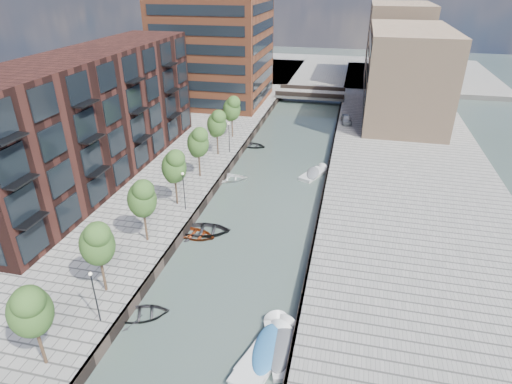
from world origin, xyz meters
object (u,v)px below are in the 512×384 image
(bridge, at_px, (311,94))
(sloop_0, at_px, (143,316))
(car, at_px, (346,119))
(tree_6, at_px, (232,108))
(tree_1, at_px, (97,242))
(motorboat_4, at_px, (315,173))
(tree_5, at_px, (217,123))
(tree_4, at_px, (198,142))
(motorboat_2, at_px, (267,352))
(sloop_2, at_px, (195,236))
(sloop_4, at_px, (252,147))
(tree_0, at_px, (30,309))
(sloop_3, at_px, (230,180))
(sloop_1, at_px, (205,233))
(tree_3, at_px, (174,165))
(tree_2, at_px, (142,197))
(motorboat_3, at_px, (271,346))
(motorboat_1, at_px, (281,343))

(bridge, xyz_separation_m, sloop_0, (-5.12, -62.01, -1.39))
(bridge, relative_size, car, 3.42)
(sloop_0, height_order, car, car)
(tree_6, xyz_separation_m, car, (16.00, 10.40, -3.66))
(tree_1, xyz_separation_m, motorboat_4, (13.01, 26.51, -5.12))
(tree_5, relative_size, motorboat_4, 1.20)
(tree_4, relative_size, motorboat_2, 0.99)
(sloop_2, distance_m, sloop_4, 24.30)
(sloop_2, bearing_deg, motorboat_2, -134.70)
(tree_0, relative_size, tree_4, 1.00)
(sloop_3, bearing_deg, sloop_4, -15.10)
(sloop_1, bearing_deg, sloop_3, -5.76)
(tree_3, height_order, motorboat_2, tree_3)
(sloop_2, bearing_deg, tree_2, 138.72)
(sloop_1, bearing_deg, sloop_4, -8.10)
(tree_1, relative_size, car, 1.56)
(tree_0, xyz_separation_m, sloop_2, (3.34, 16.94, -5.31))
(sloop_0, bearing_deg, sloop_1, -26.36)
(motorboat_3, bearing_deg, tree_3, 129.51)
(sloop_1, bearing_deg, car, -29.49)
(tree_6, bearing_deg, motorboat_3, -70.46)
(tree_0, distance_m, tree_5, 35.00)
(sloop_0, xyz_separation_m, sloop_4, (-0.28, 35.26, 0.00))
(motorboat_2, bearing_deg, tree_6, 109.10)
(tree_0, relative_size, motorboat_2, 0.99)
(sloop_3, bearing_deg, tree_6, -0.95)
(motorboat_1, bearing_deg, motorboat_4, 91.47)
(sloop_1, height_order, sloop_4, sloop_1)
(tree_1, bearing_deg, motorboat_2, -10.38)
(bridge, height_order, motorboat_2, bridge)
(tree_1, height_order, motorboat_1, tree_1)
(tree_0, distance_m, motorboat_1, 15.63)
(tree_1, bearing_deg, motorboat_3, -8.15)
(tree_0, distance_m, sloop_3, 30.33)
(bridge, distance_m, car, 17.31)
(tree_1, bearing_deg, tree_4, 90.00)
(motorboat_3, distance_m, car, 47.39)
(tree_0, distance_m, sloop_2, 18.07)
(sloop_4, relative_size, motorboat_2, 0.70)
(tree_5, xyz_separation_m, motorboat_4, (13.01, -1.49, -5.12))
(sloop_4, xyz_separation_m, motorboat_4, (9.91, -7.73, 0.19))
(tree_3, relative_size, sloop_2, 1.41)
(sloop_4, height_order, motorboat_1, motorboat_1)
(sloop_3, xyz_separation_m, motorboat_2, (9.84, -25.07, 0.11))
(tree_3, bearing_deg, sloop_2, -50.50)
(bridge, height_order, tree_0, tree_0)
(motorboat_1, distance_m, motorboat_2, 1.17)
(sloop_2, bearing_deg, tree_0, 176.21)
(sloop_4, xyz_separation_m, motorboat_2, (9.84, -36.61, 0.11))
(sloop_2, distance_m, motorboat_3, 15.32)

